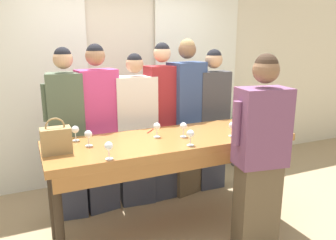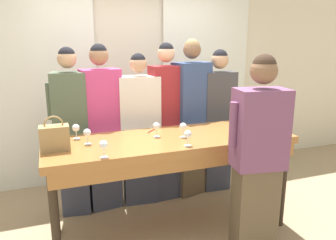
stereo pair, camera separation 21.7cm
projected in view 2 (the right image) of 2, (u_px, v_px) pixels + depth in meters
name	position (u px, v px, depth m)	size (l,w,h in m)	color
ground_plane	(171.00, 229.00, 3.32)	(18.00, 18.00, 0.00)	tan
wall_back	(130.00, 75.00, 4.43)	(12.00, 0.06, 2.80)	beige
curtain_panel_left	(43.00, 83.00, 4.02)	(1.31, 0.03, 2.69)	white
curtain_panel_right	(206.00, 76.00, 4.76)	(1.31, 0.03, 2.69)	white
tasting_bar	(172.00, 148.00, 3.09)	(2.32, 0.78, 0.97)	#9E6633
wine_bottle	(246.00, 122.00, 3.18)	(0.08, 0.08, 0.33)	black
handbag	(55.00, 138.00, 2.70)	(0.24, 0.14, 0.30)	#997A4C
wine_glass_front_left	(76.00, 128.00, 3.02)	(0.07, 0.07, 0.14)	white
wine_glass_front_mid	(156.00, 127.00, 3.08)	(0.07, 0.07, 0.14)	white
wine_glass_front_right	(183.00, 127.00, 3.07)	(0.07, 0.07, 0.14)	white
wine_glass_center_left	(256.00, 117.00, 3.46)	(0.07, 0.07, 0.14)	white
wine_glass_center_mid	(104.00, 145.00, 2.53)	(0.07, 0.07, 0.14)	white
wine_glass_center_right	(87.00, 133.00, 2.86)	(0.07, 0.07, 0.14)	white
wine_glass_back_left	(188.00, 135.00, 2.82)	(0.07, 0.07, 0.14)	white
wine_glass_back_mid	(233.00, 127.00, 3.06)	(0.07, 0.07, 0.14)	white
pen	(151.00, 131.00, 3.29)	(0.11, 0.11, 0.01)	maroon
guest_olive_jacket	(72.00, 132.00, 3.44)	(0.47, 0.31, 1.80)	#383D51
guest_pink_top	(102.00, 127.00, 3.54)	(0.52, 0.28, 1.83)	#383D51
guest_cream_sweater	(140.00, 130.00, 3.69)	(0.56, 0.30, 1.72)	#383D51
guest_striped_shirt	(166.00, 121.00, 3.78)	(0.48, 0.26, 1.84)	#383D51
guest_navy_coat	(191.00, 118.00, 3.88)	(0.53, 0.34, 1.88)	brown
guest_beige_cap	(218.00, 119.00, 4.01)	(0.51, 0.23, 1.76)	#383D51
host_pouring	(258.00, 159.00, 2.72)	(0.53, 0.33, 1.76)	brown
potted_plant	(250.00, 137.00, 4.83)	(0.41, 0.41, 0.82)	#4C4C51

